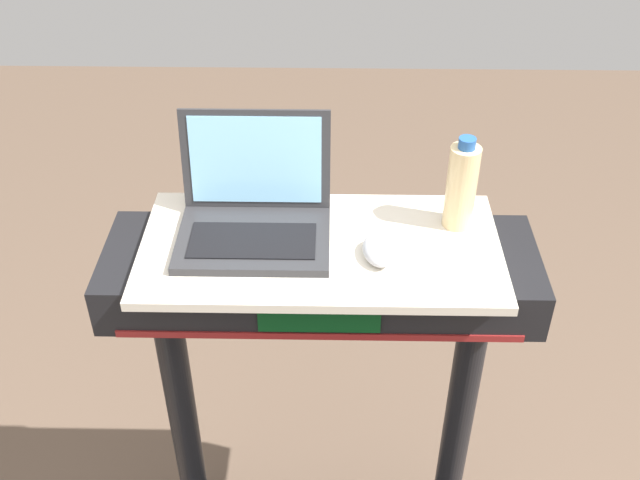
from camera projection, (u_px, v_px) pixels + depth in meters
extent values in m
cylinder|color=black|center=(183.00, 417.00, 1.87)|extent=(0.07, 0.07, 0.83)
cylinder|color=black|center=(458.00, 421.00, 1.86)|extent=(0.07, 0.07, 0.83)
cube|color=black|center=(320.00, 273.00, 1.58)|extent=(0.90, 0.28, 0.11)
cube|color=#0C3F19|center=(319.00, 320.00, 1.47)|extent=(0.24, 0.01, 0.06)
cube|color=maroon|center=(319.00, 336.00, 1.50)|extent=(0.81, 0.00, 0.02)
cube|color=beige|center=(320.00, 249.00, 1.54)|extent=(0.73, 0.37, 0.02)
cube|color=#2D2D30|center=(254.00, 240.00, 1.54)|extent=(0.31, 0.22, 0.02)
cube|color=black|center=(253.00, 240.00, 1.52)|extent=(0.25, 0.12, 0.00)
cube|color=#2D2D30|center=(256.00, 159.00, 1.57)|extent=(0.31, 0.04, 0.21)
cube|color=#8CCCF2|center=(256.00, 160.00, 1.56)|extent=(0.27, 0.03, 0.19)
ellipsoid|color=#B2B2B7|center=(378.00, 251.00, 1.50)|extent=(0.07, 0.11, 0.03)
cylinder|color=beige|center=(461.00, 187.00, 1.54)|extent=(0.06, 0.06, 0.18)
cylinder|color=#2659A5|center=(467.00, 143.00, 1.48)|extent=(0.03, 0.03, 0.02)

